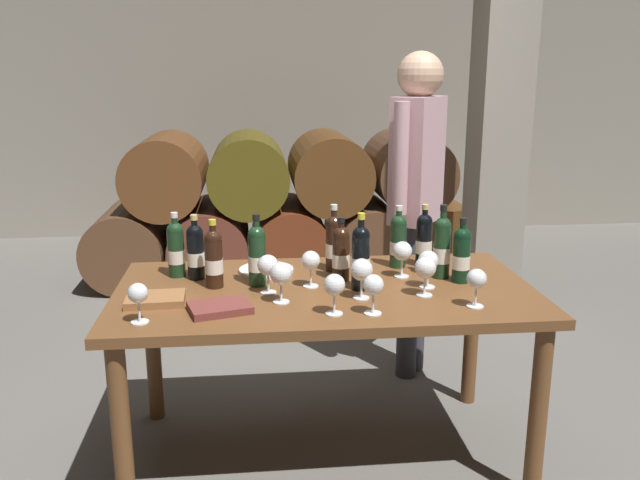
% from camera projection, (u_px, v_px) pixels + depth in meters
% --- Properties ---
extents(ground_plane, '(14.00, 14.00, 0.00)m').
position_uv_depth(ground_plane, '(325.00, 452.00, 2.88)').
color(ground_plane, '#66635E').
extents(cellar_back_wall, '(10.00, 0.24, 2.80)m').
position_uv_depth(cellar_back_wall, '(279.00, 93.00, 6.57)').
color(cellar_back_wall, gray).
rests_on(cellar_back_wall, ground_plane).
extents(barrel_stack, '(3.12, 0.90, 1.15)m').
position_uv_depth(barrel_stack, '(289.00, 210.00, 5.25)').
color(barrel_stack, brown).
rests_on(barrel_stack, ground_plane).
extents(stone_pillar, '(0.32, 0.32, 2.60)m').
position_uv_depth(stone_pillar, '(499.00, 122.00, 4.22)').
color(stone_pillar, gray).
rests_on(stone_pillar, ground_plane).
extents(dining_table, '(1.70, 0.90, 0.76)m').
position_uv_depth(dining_table, '(325.00, 309.00, 2.71)').
color(dining_table, brown).
rests_on(dining_table, ground_plane).
extents(wine_bottle_0, '(0.07, 0.07, 0.28)m').
position_uv_depth(wine_bottle_0, '(176.00, 249.00, 2.81)').
color(wine_bottle_0, '#19381E').
rests_on(wine_bottle_0, dining_table).
extents(wine_bottle_1, '(0.07, 0.07, 0.30)m').
position_uv_depth(wine_bottle_1, '(334.00, 242.00, 2.89)').
color(wine_bottle_1, black).
rests_on(wine_bottle_1, dining_table).
extents(wine_bottle_2, '(0.07, 0.07, 0.32)m').
position_uv_depth(wine_bottle_2, '(442.00, 247.00, 2.79)').
color(wine_bottle_2, '#19381E').
rests_on(wine_bottle_2, dining_table).
extents(wine_bottle_3, '(0.07, 0.07, 0.28)m').
position_uv_depth(wine_bottle_3, '(196.00, 251.00, 2.78)').
color(wine_bottle_3, black).
rests_on(wine_bottle_3, dining_table).
extents(wine_bottle_4, '(0.07, 0.07, 0.28)m').
position_uv_depth(wine_bottle_4, '(214.00, 258.00, 2.67)').
color(wine_bottle_4, black).
rests_on(wine_bottle_4, dining_table).
extents(wine_bottle_5, '(0.07, 0.07, 0.28)m').
position_uv_depth(wine_bottle_5, '(398.00, 240.00, 2.95)').
color(wine_bottle_5, '#19381E').
rests_on(wine_bottle_5, dining_table).
extents(wine_bottle_6, '(0.07, 0.07, 0.28)m').
position_uv_depth(wine_bottle_6, '(424.00, 239.00, 2.96)').
color(wine_bottle_6, black).
rests_on(wine_bottle_6, dining_table).
extents(wine_bottle_7, '(0.07, 0.07, 0.27)m').
position_uv_depth(wine_bottle_7, '(341.00, 253.00, 2.76)').
color(wine_bottle_7, black).
rests_on(wine_bottle_7, dining_table).
extents(wine_bottle_8, '(0.07, 0.07, 0.30)m').
position_uv_depth(wine_bottle_8, '(257.00, 255.00, 2.69)').
color(wine_bottle_8, '#19381E').
rests_on(wine_bottle_8, dining_table).
extents(wine_bottle_9, '(0.07, 0.07, 0.27)m').
position_uv_depth(wine_bottle_9, '(462.00, 254.00, 2.74)').
color(wine_bottle_9, black).
rests_on(wine_bottle_9, dining_table).
extents(wine_bottle_10, '(0.07, 0.07, 0.32)m').
position_uv_depth(wine_bottle_10, '(361.00, 257.00, 2.64)').
color(wine_bottle_10, black).
rests_on(wine_bottle_10, dining_table).
extents(wine_glass_0, '(0.07, 0.07, 0.15)m').
position_uv_depth(wine_glass_0, '(477.00, 280.00, 2.45)').
color(wine_glass_0, white).
rests_on(wine_glass_0, dining_table).
extents(wine_glass_1, '(0.08, 0.08, 0.15)m').
position_uv_depth(wine_glass_1, '(334.00, 286.00, 2.37)').
color(wine_glass_1, white).
rests_on(wine_glass_1, dining_table).
extents(wine_glass_2, '(0.07, 0.07, 0.15)m').
position_uv_depth(wine_glass_2, '(138.00, 295.00, 2.29)').
color(wine_glass_2, white).
rests_on(wine_glass_2, dining_table).
extents(wine_glass_3, '(0.09, 0.09, 0.16)m').
position_uv_depth(wine_glass_3, '(425.00, 269.00, 2.57)').
color(wine_glass_3, white).
rests_on(wine_glass_3, dining_table).
extents(wine_glass_4, '(0.08, 0.08, 0.15)m').
position_uv_depth(wine_glass_4, '(373.00, 286.00, 2.37)').
color(wine_glass_4, white).
rests_on(wine_glass_4, dining_table).
extents(wine_glass_5, '(0.08, 0.08, 0.16)m').
position_uv_depth(wine_glass_5, '(281.00, 275.00, 2.49)').
color(wine_glass_5, white).
rests_on(wine_glass_5, dining_table).
extents(wine_glass_6, '(0.08, 0.08, 0.16)m').
position_uv_depth(wine_glass_6, '(428.00, 262.00, 2.66)').
color(wine_glass_6, white).
rests_on(wine_glass_6, dining_table).
extents(wine_glass_7, '(0.08, 0.08, 0.15)m').
position_uv_depth(wine_glass_7, '(311.00, 261.00, 2.68)').
color(wine_glass_7, white).
rests_on(wine_glass_7, dining_table).
extents(wine_glass_8, '(0.08, 0.08, 0.16)m').
position_uv_depth(wine_glass_8, '(268.00, 266.00, 2.60)').
color(wine_glass_8, white).
rests_on(wine_glass_8, dining_table).
extents(wine_glass_9, '(0.08, 0.08, 0.16)m').
position_uv_depth(wine_glass_9, '(402.00, 252.00, 2.80)').
color(wine_glass_9, white).
rests_on(wine_glass_9, dining_table).
extents(wine_glass_10, '(0.09, 0.09, 0.16)m').
position_uv_depth(wine_glass_10, '(362.00, 271.00, 2.54)').
color(wine_glass_10, white).
rests_on(wine_glass_10, dining_table).
extents(tasting_notebook, '(0.26, 0.21, 0.03)m').
position_uv_depth(tasting_notebook, '(220.00, 308.00, 2.42)').
color(tasting_notebook, brown).
rests_on(tasting_notebook, dining_table).
extents(leather_ledger, '(0.23, 0.17, 0.03)m').
position_uv_depth(leather_ledger, '(155.00, 299.00, 2.51)').
color(leather_ledger, '#936038').
rests_on(leather_ledger, dining_table).
extents(serving_plate, '(0.24, 0.24, 0.01)m').
position_uv_depth(serving_plate, '(266.00, 270.00, 2.90)').
color(serving_plate, white).
rests_on(serving_plate, dining_table).
extents(sommelier_presenting, '(0.34, 0.41, 1.72)m').
position_uv_depth(sommelier_presenting, '(416.00, 186.00, 3.40)').
color(sommelier_presenting, '#383842').
rests_on(sommelier_presenting, ground_plane).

